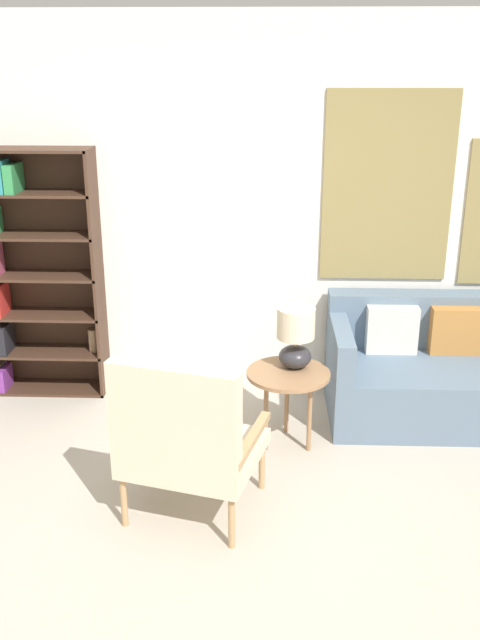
% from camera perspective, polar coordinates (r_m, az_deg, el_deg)
% --- Properties ---
extents(ground_plane, '(14.00, 14.00, 0.00)m').
position_cam_1_polar(ground_plane, '(3.88, -0.95, -17.84)').
color(ground_plane, '#B2A899').
extents(wall_back, '(6.40, 0.08, 2.70)m').
position_cam_1_polar(wall_back, '(5.18, 0.79, 8.72)').
color(wall_back, white).
rests_on(wall_back, ground_plane).
extents(bookshelf, '(1.06, 0.30, 1.81)m').
position_cam_1_polar(bookshelf, '(5.44, -18.20, 3.74)').
color(bookshelf, '#422B1E').
rests_on(bookshelf, ground_plane).
extents(armchair, '(0.84, 0.81, 0.98)m').
position_cam_1_polar(armchair, '(3.81, -4.43, -9.35)').
color(armchair, tan).
rests_on(armchair, ground_plane).
extents(couch, '(1.78, 0.87, 0.81)m').
position_cam_1_polar(couch, '(5.25, 16.90, -4.01)').
color(couch, slate).
rests_on(couch, ground_plane).
extents(side_table, '(0.53, 0.53, 0.52)m').
position_cam_1_polar(side_table, '(4.56, 3.88, -4.78)').
color(side_table, '#99704C').
rests_on(side_table, ground_plane).
extents(table_lamp, '(0.24, 0.24, 0.40)m').
position_cam_1_polar(table_lamp, '(4.53, 4.47, -1.21)').
color(table_lamp, '#2D2D33').
rests_on(table_lamp, side_table).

